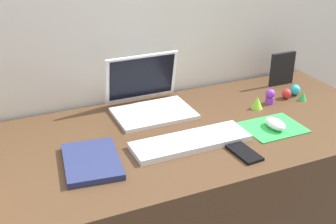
{
  "coord_description": "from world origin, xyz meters",
  "views": [
    {
      "loc": [
        -0.54,
        -1.23,
        1.48
      ],
      "look_at": [
        0.01,
        0.0,
        0.83
      ],
      "focal_mm": 46.36,
      "sensor_mm": 36.0,
      "label": 1
    }
  ],
  "objects_px": {
    "picture_frame": "(282,69)",
    "mouse": "(275,124)",
    "toy_figurine_purple": "(270,96)",
    "cell_phone": "(244,153)",
    "toy_figurine_lime": "(257,102)",
    "toy_figurine_red": "(287,94)",
    "keyboard": "(191,142)",
    "toy_figurine_green": "(303,96)",
    "notebook_pad": "(92,161)",
    "toy_figurine_cyan": "(295,90)",
    "laptop": "(148,97)"
  },
  "relations": [
    {
      "from": "toy_figurine_green",
      "to": "toy_figurine_red",
      "type": "xyz_separation_m",
      "value": [
        -0.05,
        0.04,
        0.0
      ]
    },
    {
      "from": "mouse",
      "to": "toy_figurine_purple",
      "type": "xyz_separation_m",
      "value": [
        0.12,
        0.19,
        0.01
      ]
    },
    {
      "from": "mouse",
      "to": "picture_frame",
      "type": "height_order",
      "value": "picture_frame"
    },
    {
      "from": "keyboard",
      "to": "mouse",
      "type": "xyz_separation_m",
      "value": [
        0.33,
        -0.02,
        0.01
      ]
    },
    {
      "from": "mouse",
      "to": "toy_figurine_cyan",
      "type": "distance_m",
      "value": 0.35
    },
    {
      "from": "toy_figurine_purple",
      "to": "toy_figurine_red",
      "type": "height_order",
      "value": "toy_figurine_purple"
    },
    {
      "from": "mouse",
      "to": "toy_figurine_purple",
      "type": "distance_m",
      "value": 0.23
    },
    {
      "from": "cell_phone",
      "to": "toy_figurine_cyan",
      "type": "relative_size",
      "value": 2.77
    },
    {
      "from": "toy_figurine_green",
      "to": "toy_figurine_red",
      "type": "bearing_deg",
      "value": 140.1
    },
    {
      "from": "laptop",
      "to": "picture_frame",
      "type": "height_order",
      "value": "laptop"
    },
    {
      "from": "keyboard",
      "to": "cell_phone",
      "type": "bearing_deg",
      "value": -44.67
    },
    {
      "from": "toy_figurine_purple",
      "to": "toy_figurine_lime",
      "type": "xyz_separation_m",
      "value": [
        -0.07,
        -0.02,
        -0.01
      ]
    },
    {
      "from": "mouse",
      "to": "toy_figurine_green",
      "type": "relative_size",
      "value": 2.59
    },
    {
      "from": "mouse",
      "to": "keyboard",
      "type": "bearing_deg",
      "value": 175.84
    },
    {
      "from": "toy_figurine_lime",
      "to": "notebook_pad",
      "type": "bearing_deg",
      "value": -169.05
    },
    {
      "from": "laptop",
      "to": "keyboard",
      "type": "height_order",
      "value": "laptop"
    },
    {
      "from": "toy_figurine_red",
      "to": "toy_figurine_lime",
      "type": "xyz_separation_m",
      "value": [
        -0.17,
        -0.03,
        0.0
      ]
    },
    {
      "from": "laptop",
      "to": "toy_figurine_green",
      "type": "xyz_separation_m",
      "value": [
        0.62,
        -0.18,
        -0.04
      ]
    },
    {
      "from": "laptop",
      "to": "toy_figurine_green",
      "type": "distance_m",
      "value": 0.65
    },
    {
      "from": "cell_phone",
      "to": "toy_figurine_lime",
      "type": "height_order",
      "value": "toy_figurine_lime"
    },
    {
      "from": "laptop",
      "to": "toy_figurine_purple",
      "type": "relative_size",
      "value": 4.76
    },
    {
      "from": "laptop",
      "to": "cell_phone",
      "type": "distance_m",
      "value": 0.48
    },
    {
      "from": "mouse",
      "to": "toy_figurine_cyan",
      "type": "height_order",
      "value": "toy_figurine_cyan"
    },
    {
      "from": "cell_phone",
      "to": "toy_figurine_purple",
      "type": "xyz_separation_m",
      "value": [
        0.31,
        0.3,
        0.03
      ]
    },
    {
      "from": "toy_figurine_green",
      "to": "mouse",
      "type": "bearing_deg",
      "value": -147.72
    },
    {
      "from": "toy_figurine_lime",
      "to": "cell_phone",
      "type": "bearing_deg",
      "value": -130.59
    },
    {
      "from": "toy_figurine_green",
      "to": "laptop",
      "type": "bearing_deg",
      "value": 164.09
    },
    {
      "from": "mouse",
      "to": "cell_phone",
      "type": "relative_size",
      "value": 0.75
    },
    {
      "from": "notebook_pad",
      "to": "toy_figurine_green",
      "type": "xyz_separation_m",
      "value": [
        0.93,
        0.13,
        0.01
      ]
    },
    {
      "from": "cell_phone",
      "to": "toy_figurine_red",
      "type": "relative_size",
      "value": 3.01
    },
    {
      "from": "keyboard",
      "to": "cell_phone",
      "type": "height_order",
      "value": "keyboard"
    },
    {
      "from": "cell_phone",
      "to": "toy_figurine_lime",
      "type": "xyz_separation_m",
      "value": [
        0.24,
        0.28,
        0.02
      ]
    },
    {
      "from": "cell_phone",
      "to": "keyboard",
      "type": "bearing_deg",
      "value": 131.3
    },
    {
      "from": "laptop",
      "to": "mouse",
      "type": "bearing_deg",
      "value": -43.74
    },
    {
      "from": "cell_phone",
      "to": "toy_figurine_lime",
      "type": "relative_size",
      "value": 2.52
    },
    {
      "from": "notebook_pad",
      "to": "toy_figurine_purple",
      "type": "distance_m",
      "value": 0.8
    },
    {
      "from": "cell_phone",
      "to": "toy_figurine_cyan",
      "type": "bearing_deg",
      "value": 31.09
    },
    {
      "from": "keyboard",
      "to": "toy_figurine_lime",
      "type": "relative_size",
      "value": 8.07
    },
    {
      "from": "notebook_pad",
      "to": "toy_figurine_purple",
      "type": "bearing_deg",
      "value": 18.38
    },
    {
      "from": "keyboard",
      "to": "toy_figurine_red",
      "type": "distance_m",
      "value": 0.57
    },
    {
      "from": "picture_frame",
      "to": "mouse",
      "type": "bearing_deg",
      "value": -129.62
    },
    {
      "from": "toy_figurine_red",
      "to": "notebook_pad",
      "type": "bearing_deg",
      "value": -169.05
    },
    {
      "from": "mouse",
      "to": "cell_phone",
      "type": "bearing_deg",
      "value": -152.08
    },
    {
      "from": "keyboard",
      "to": "toy_figurine_green",
      "type": "distance_m",
      "value": 0.61
    },
    {
      "from": "keyboard",
      "to": "toy_figurine_cyan",
      "type": "relative_size",
      "value": 8.87
    },
    {
      "from": "toy_figurine_red",
      "to": "cell_phone",
      "type": "bearing_deg",
      "value": -142.59
    },
    {
      "from": "toy_figurine_red",
      "to": "toy_figurine_cyan",
      "type": "bearing_deg",
      "value": 14.42
    },
    {
      "from": "toy_figurine_lime",
      "to": "toy_figurine_green",
      "type": "bearing_deg",
      "value": -2.57
    },
    {
      "from": "laptop",
      "to": "toy_figurine_lime",
      "type": "distance_m",
      "value": 0.44
    },
    {
      "from": "cell_phone",
      "to": "toy_figurine_purple",
      "type": "relative_size",
      "value": 2.03
    }
  ]
}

